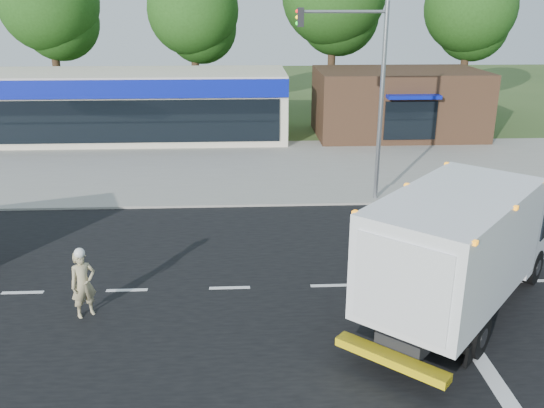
% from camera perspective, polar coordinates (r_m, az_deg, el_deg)
% --- Properties ---
extents(ground, '(120.00, 120.00, 0.00)m').
position_cam_1_polar(ground, '(17.35, 5.83, -8.09)').
color(ground, '#385123').
rests_on(ground, ground).
extents(road_asphalt, '(60.00, 14.00, 0.02)m').
position_cam_1_polar(road_asphalt, '(17.35, 5.83, -8.07)').
color(road_asphalt, black).
rests_on(road_asphalt, ground).
extents(sidewalk, '(60.00, 2.40, 0.12)m').
position_cam_1_polar(sidewalk, '(24.83, 3.11, 0.85)').
color(sidewalk, gray).
rests_on(sidewalk, ground).
extents(parking_apron, '(60.00, 9.00, 0.02)m').
position_cam_1_polar(parking_apron, '(30.36, 2.02, 4.28)').
color(parking_apron, gray).
rests_on(parking_apron, ground).
extents(lane_markings, '(55.20, 7.00, 0.01)m').
position_cam_1_polar(lane_markings, '(16.44, 11.25, -10.00)').
color(lane_markings, silver).
rests_on(lane_markings, road_asphalt).
extents(ems_box_truck, '(7.31, 7.82, 3.63)m').
position_cam_1_polar(ems_box_truck, '(15.81, 18.59, -3.54)').
color(ems_box_truck, black).
rests_on(ems_box_truck, ground).
extents(emergency_worker, '(0.81, 0.75, 1.97)m').
position_cam_1_polar(emergency_worker, '(16.13, -18.21, -7.46)').
color(emergency_worker, tan).
rests_on(emergency_worker, ground).
extents(retail_strip_mall, '(18.00, 6.20, 4.00)m').
position_cam_1_polar(retail_strip_mall, '(36.21, -13.29, 9.53)').
color(retail_strip_mall, beige).
rests_on(retail_strip_mall, ground).
extents(brown_storefront, '(10.00, 6.70, 4.00)m').
position_cam_1_polar(brown_storefront, '(36.91, 12.33, 9.77)').
color(brown_storefront, '#382316').
rests_on(brown_storefront, ground).
extents(traffic_signal_pole, '(3.51, 0.25, 8.00)m').
position_cam_1_polar(traffic_signal_pole, '(23.49, 9.33, 11.75)').
color(traffic_signal_pole, gray).
rests_on(traffic_signal_pole, ground).
extents(background_trees, '(36.77, 7.39, 12.10)m').
position_cam_1_polar(background_trees, '(43.38, -0.65, 18.76)').
color(background_trees, '#332114').
rests_on(background_trees, ground).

